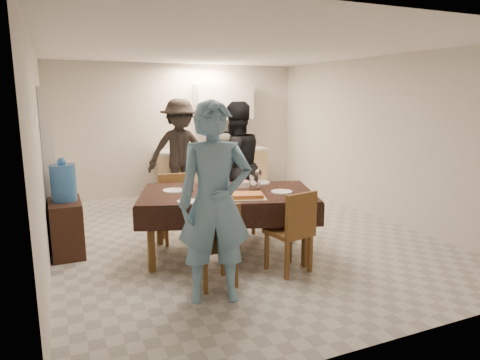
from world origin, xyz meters
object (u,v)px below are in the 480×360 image
(water_jug, at_px, (63,183))
(person_kitchen, at_px, (181,151))
(dining_table, at_px, (227,195))
(savoury_tart, at_px, (247,195))
(water_pitcher, at_px, (255,182))
(person_near, at_px, (215,203))
(microwave, at_px, (229,140))
(wine_bottle, at_px, (222,178))
(person_far, at_px, (235,166))
(console, at_px, (67,227))

(water_jug, xyz_separation_m, person_kitchen, (2.08, 2.02, 0.04))
(dining_table, bearing_deg, person_kitchen, 104.20)
(savoury_tart, bearing_deg, water_pitcher, 52.85)
(water_pitcher, xyz_separation_m, person_near, (-0.90, -1.00, 0.06))
(water_pitcher, height_order, person_near, person_near)
(dining_table, xyz_separation_m, microwave, (1.38, 3.34, 0.29))
(dining_table, bearing_deg, wine_bottle, 153.72)
(savoury_tart, height_order, person_far, person_far)
(dining_table, xyz_separation_m, console, (-1.85, 0.86, -0.43))
(dining_table, height_order, water_pitcher, water_pitcher)
(dining_table, xyz_separation_m, person_near, (-0.55, -1.05, 0.20))
(dining_table, distance_m, water_pitcher, 0.38)
(water_jug, bearing_deg, person_kitchen, 44.22)
(microwave, bearing_deg, water_pitcher, 73.06)
(microwave, bearing_deg, console, 37.43)
(person_near, xyz_separation_m, person_far, (1.10, 2.10, -0.03))
(wine_bottle, relative_size, person_near, 0.17)
(console, bearing_deg, water_jug, 0.00)
(person_near, distance_m, person_kitchen, 4.01)
(person_near, relative_size, person_kitchen, 1.02)
(water_jug, height_order, microwave, microwave)
(console, height_order, person_far, person_far)
(person_far, bearing_deg, person_near, 54.44)
(person_kitchen, bearing_deg, person_near, -101.18)
(person_far, bearing_deg, console, -3.41)
(water_jug, bearing_deg, dining_table, -24.93)
(microwave, bearing_deg, dining_table, 67.51)
(water_jug, relative_size, water_pitcher, 2.28)
(dining_table, bearing_deg, person_near, -98.93)
(person_near, xyz_separation_m, person_kitchen, (0.78, 3.94, -0.01))
(console, xyz_separation_m, wine_bottle, (1.80, -0.81, 0.64))
(person_far, distance_m, person_kitchen, 1.86)
(person_kitchen, bearing_deg, person_far, -80.05)
(water_jug, relative_size, microwave, 0.77)
(savoury_tart, xyz_separation_m, microwave, (1.28, 3.72, 0.23))
(savoury_tart, bearing_deg, person_far, 72.53)
(wine_bottle, bearing_deg, person_far, 59.04)
(dining_table, xyz_separation_m, person_far, (0.55, 1.05, 0.17))
(person_kitchen, bearing_deg, water_jug, -135.78)
(water_jug, bearing_deg, wine_bottle, -24.23)
(water_jug, relative_size, person_near, 0.23)
(water_jug, bearing_deg, water_pitcher, -22.47)
(person_near, bearing_deg, console, 138.80)
(console, height_order, savoury_tart, savoury_tart)
(water_jug, relative_size, person_kitchen, 0.24)
(dining_table, height_order, person_far, person_far)
(water_pitcher, bearing_deg, microwave, 73.06)
(water_pitcher, bearing_deg, console, 157.53)
(savoury_tart, distance_m, person_near, 0.94)
(dining_table, bearing_deg, savoury_tart, -56.54)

